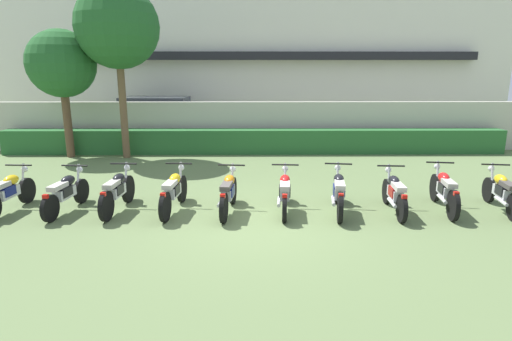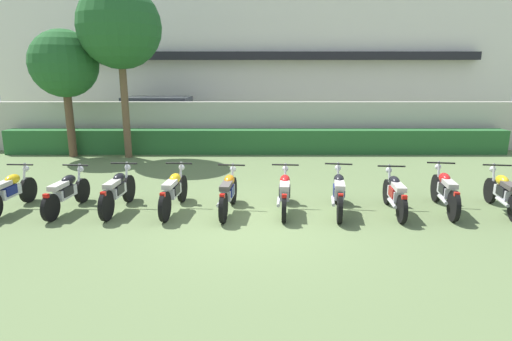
% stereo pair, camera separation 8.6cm
% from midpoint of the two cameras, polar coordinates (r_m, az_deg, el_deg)
% --- Properties ---
extents(ground, '(60.00, 60.00, 0.00)m').
position_cam_midpoint_polar(ground, '(8.59, -0.23, -6.86)').
color(ground, '#607547').
extents(building, '(24.01, 6.50, 6.88)m').
position_cam_midpoint_polar(building, '(22.83, -0.47, 14.67)').
color(building, silver).
rests_on(building, ground).
extents(compound_wall, '(22.81, 0.30, 1.83)m').
position_cam_midpoint_polar(compound_wall, '(16.04, -0.41, 6.10)').
color(compound_wall, '#BCB7A8').
rests_on(compound_wall, ground).
extents(hedge_row, '(18.25, 0.70, 0.88)m').
position_cam_midpoint_polar(hedge_row, '(15.42, -0.39, 4.00)').
color(hedge_row, '#28602D').
rests_on(hedge_row, ground).
extents(parked_car, '(4.58, 2.24, 1.89)m').
position_cam_midpoint_polar(parked_car, '(18.43, -13.12, 6.78)').
color(parked_car, '#9EA3A8').
rests_on(parked_car, ground).
extents(tree_near_inspector, '(2.27, 2.27, 4.34)m').
position_cam_midpoint_polar(tree_near_inspector, '(15.94, -25.13, 12.97)').
color(tree_near_inspector, brown).
rests_on(tree_near_inspector, ground).
extents(tree_far_side, '(2.75, 2.75, 5.76)m').
position_cam_midpoint_polar(tree_far_side, '(15.20, -18.55, 18.02)').
color(tree_far_side, brown).
rests_on(tree_far_side, ground).
extents(motorcycle_in_row_0, '(0.60, 1.84, 0.95)m').
position_cam_midpoint_polar(motorcycle_in_row_0, '(10.47, -30.87, -2.54)').
color(motorcycle_in_row_0, black).
rests_on(motorcycle_in_row_0, ground).
extents(motorcycle_in_row_1, '(0.60, 1.82, 0.94)m').
position_cam_midpoint_polar(motorcycle_in_row_1, '(9.89, -24.76, -2.72)').
color(motorcycle_in_row_1, black).
rests_on(motorcycle_in_row_1, ground).
extents(motorcycle_in_row_2, '(0.60, 1.89, 0.97)m').
position_cam_midpoint_polar(motorcycle_in_row_2, '(9.53, -18.64, -2.65)').
color(motorcycle_in_row_2, black).
rests_on(motorcycle_in_row_2, ground).
extents(motorcycle_in_row_3, '(0.60, 1.95, 0.97)m').
position_cam_midpoint_polar(motorcycle_in_row_3, '(9.21, -11.43, -2.75)').
color(motorcycle_in_row_3, black).
rests_on(motorcycle_in_row_3, ground).
extents(motorcycle_in_row_4, '(0.60, 1.86, 0.96)m').
position_cam_midpoint_polar(motorcycle_in_row_4, '(8.96, -4.05, -2.99)').
color(motorcycle_in_row_4, black).
rests_on(motorcycle_in_row_4, ground).
extents(motorcycle_in_row_5, '(0.60, 1.88, 0.95)m').
position_cam_midpoint_polar(motorcycle_in_row_5, '(9.04, 3.66, -2.91)').
color(motorcycle_in_row_5, black).
rests_on(motorcycle_in_row_5, ground).
extents(motorcycle_in_row_6, '(0.61, 1.96, 0.98)m').
position_cam_midpoint_polar(motorcycle_in_row_6, '(9.14, 10.92, -2.83)').
color(motorcycle_in_row_6, black).
rests_on(motorcycle_in_row_6, ground).
extents(motorcycle_in_row_7, '(0.60, 1.82, 0.94)m').
position_cam_midpoint_polar(motorcycle_in_row_7, '(9.42, 18.12, -2.90)').
color(motorcycle_in_row_7, black).
rests_on(motorcycle_in_row_7, ground).
extents(motorcycle_in_row_8, '(0.61, 1.97, 0.98)m').
position_cam_midpoint_polar(motorcycle_in_row_8, '(9.96, 24.06, -2.43)').
color(motorcycle_in_row_8, black).
rests_on(motorcycle_in_row_8, ground).
extents(motorcycle_in_row_9, '(0.60, 1.87, 0.95)m').
position_cam_midpoint_polar(motorcycle_in_row_9, '(10.47, 30.31, -2.48)').
color(motorcycle_in_row_9, black).
rests_on(motorcycle_in_row_9, ground).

